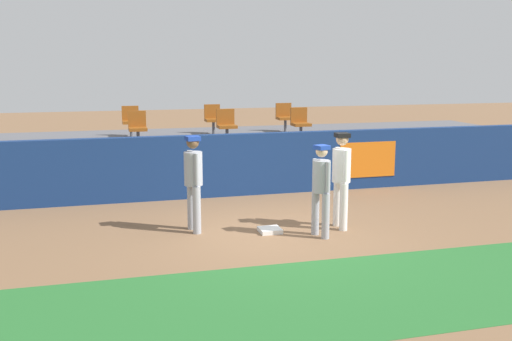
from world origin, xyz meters
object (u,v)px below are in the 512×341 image
Objects in this scene: player_runner_visitor at (321,184)px; seat_back_left at (131,119)px; seat_back_right at (285,116)px; player_coach_visitor at (193,177)px; seat_back_center at (213,117)px; player_fielder_home at (341,174)px; seat_front_left at (138,126)px; seat_front_center at (226,124)px; first_base at (270,230)px; seat_front_right at (300,122)px.

seat_back_left is at bearing -173.74° from player_runner_visitor.
seat_back_right and seat_back_left have the same top height.
player_coach_visitor is at bearing -130.22° from player_runner_visitor.
player_coach_visitor is at bearing -104.43° from seat_back_center.
player_fielder_home is 0.73m from player_runner_visitor.
seat_back_center is at bearing 38.55° from seat_front_left.
seat_back_right is at bearing 39.67° from seat_front_center.
first_base is 0.22× the size of player_coach_visitor.
seat_front_right is 2.02m from seat_front_center.
seat_back_center is 1.00× the size of seat_back_right.
player_fielder_home is at bearing -2.34° from first_base.
seat_back_left reaches higher than player_runner_visitor.
seat_front_right is 1.00× the size of seat_back_right.
player_runner_visitor is at bearing -84.88° from seat_back_center.
player_fielder_home is 4.80m from seat_front_right.
seat_front_left is 1.00× the size of seat_front_right.
first_base is 0.48× the size of seat_back_right.
first_base is 5.31m from seat_front_left.
player_fielder_home reaches higher than player_coach_visitor.
player_coach_visitor reaches higher than player_runner_visitor.
player_coach_visitor is 2.15× the size of seat_front_left.
seat_back_right reaches higher than player_fielder_home.
player_fielder_home reaches higher than first_base.
seat_back_center is at bearing 90.11° from seat_front_center.
seat_front_left is at bearing -141.45° from seat_back_center.
seat_front_center is (-2.17, -1.80, -0.00)m from seat_back_right.
player_coach_visitor is at bearing -130.38° from seat_front_right.
seat_front_center is (-0.62, 5.14, 0.60)m from player_runner_visitor.
first_base is at bearing -115.50° from seat_front_right.
seat_front_left is 2.89m from seat_back_center.
seat_front_left is at bearing -157.90° from seat_back_right.
seat_front_left and seat_front_right have the same top height.
seat_back_center is (0.19, 6.44, 1.54)m from first_base.
player_runner_visitor is 2.01× the size of seat_back_left.
seat_back_center and seat_back_right have the same top height.
player_coach_visitor is at bearing -98.65° from player_fielder_home.
seat_back_right is at bearing 173.22° from player_fielder_home.
seat_front_right is at bearing 147.96° from player_runner_visitor.
first_base is 5.37m from seat_front_right.
first_base is 0.48× the size of seat_front_center.
seat_back_left and seat_front_center have the same top height.
seat_back_left is at bearing 108.34° from first_base.
first_base is at bearing -91.67° from seat_back_center.
player_fielder_home is at bearing -98.50° from seat_back_right.
first_base is 0.48× the size of seat_front_left.
player_coach_visitor is at bearing -80.33° from seat_front_left.
seat_back_left is at bearing -149.80° from player_fielder_home.
seat_front_left reaches higher than player_runner_visitor.
seat_back_right is at bearing 69.88° from first_base.
player_runner_visitor is 2.36m from player_coach_visitor.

